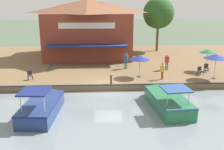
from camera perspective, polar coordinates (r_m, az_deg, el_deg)
ground_plane at (r=22.43m, az=-0.93°, el=-3.91°), size 220.00×220.00×0.00m
quay_deck at (r=32.91m, az=-1.62°, el=3.08°), size 22.00×56.00×0.60m
quay_edge_fender at (r=22.31m, az=-0.94°, el=-2.25°), size 0.20×50.40×0.10m
waterfront_restaurant at (r=35.08m, az=-5.40°, el=10.79°), size 11.75×11.71×8.42m
patio_umbrella_far_corner at (r=24.57m, az=6.32°, el=4.00°), size 2.03×2.03×2.26m
patio_umbrella_mid_patio_left at (r=25.76m, az=22.71°, el=3.98°), size 2.28×2.28×2.49m
patio_umbrella_by_entrance at (r=28.68m, az=21.08°, el=5.11°), size 1.77×1.77×2.39m
cafe_chair_facing_river at (r=27.94m, az=-13.76°, el=1.94°), size 0.58×0.58×0.85m
cafe_chair_under_first_umbrella at (r=25.14m, az=-18.26°, el=0.04°), size 0.58×0.58×0.85m
cafe_chair_back_row_seat at (r=27.03m, az=19.50°, el=1.01°), size 0.54×0.54×0.85m
cafe_chair_beside_entrance at (r=28.59m, az=20.77°, el=1.66°), size 0.50×0.50×0.85m
person_at_quay_edge at (r=27.96m, az=12.46°, el=3.38°), size 0.50×0.50×1.77m
person_near_entrance at (r=24.28m, az=11.48°, el=1.33°), size 0.46×0.46×1.64m
person_mid_patio at (r=27.86m, az=3.20°, el=3.74°), size 0.51×0.51×1.80m
motorboat_mid_row at (r=19.53m, az=12.10°, el=-5.33°), size 6.16×2.71×2.02m
motorboat_outer_channel at (r=18.66m, az=-15.29°, el=-6.54°), size 5.89×2.50×2.23m
mooring_post at (r=22.44m, az=-0.20°, el=-1.09°), size 0.22×0.22×0.87m
tree_upstream_bank at (r=38.85m, az=10.40°, el=13.55°), size 4.88×4.65×8.03m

